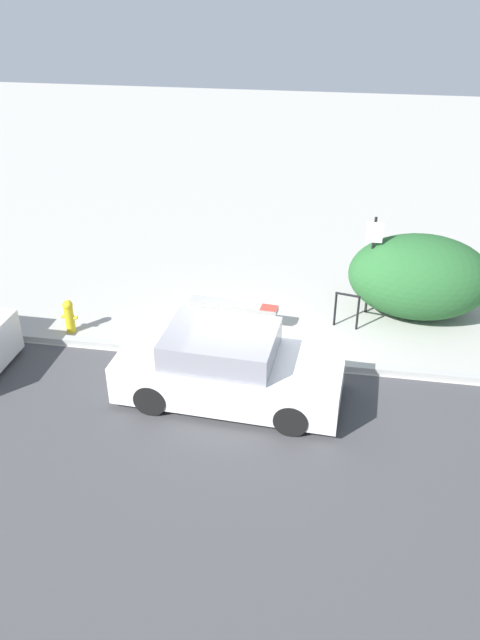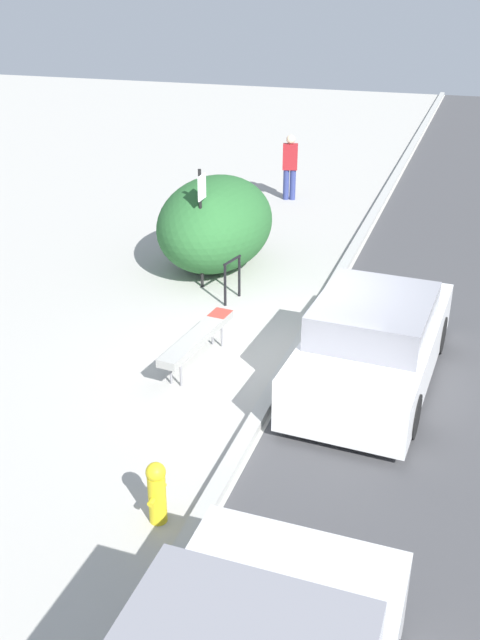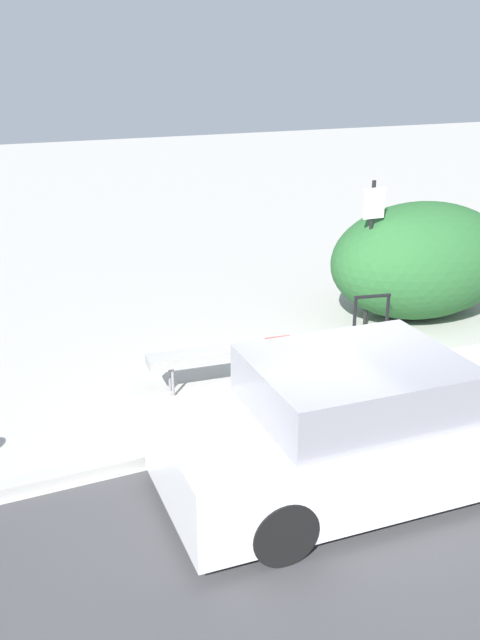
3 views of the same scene
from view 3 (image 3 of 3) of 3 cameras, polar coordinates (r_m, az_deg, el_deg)
The scene contains 7 objects.
ground_plane at distance 8.41m, azimuth 5.50°, elevation -8.35°, with size 60.00×60.00×0.00m, color #ADAAA3.
curb at distance 8.37m, azimuth 5.51°, elevation -7.96°, with size 60.00×0.20×0.13m.
bench at distance 9.10m, azimuth -1.31°, elevation -2.69°, with size 1.98×0.50×0.54m.
bike_rack at distance 10.44m, azimuth 10.44°, elevation 0.33°, with size 0.55×0.16×0.83m.
sign_post at distance 11.03m, azimuth 10.42°, elevation 6.21°, with size 0.36×0.08×2.30m.
shrub_hedge at distance 11.89m, azimuth 14.28°, elevation 4.68°, with size 3.13×2.21×1.86m.
parked_car_near at distance 7.12m, azimuth 9.87°, elevation -8.44°, with size 4.13×1.94×1.37m.
Camera 3 is at (-3.77, -6.34, 4.04)m, focal length 40.00 mm.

